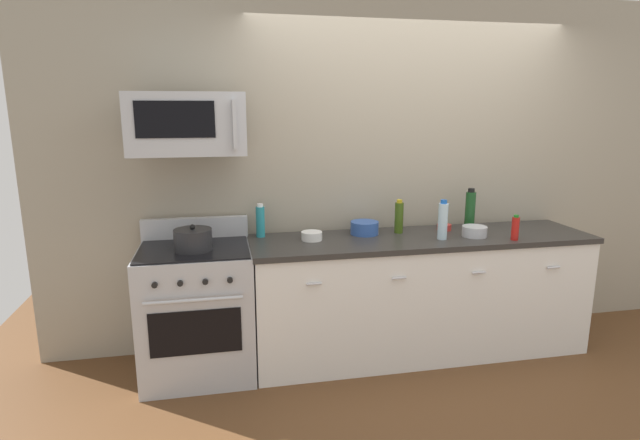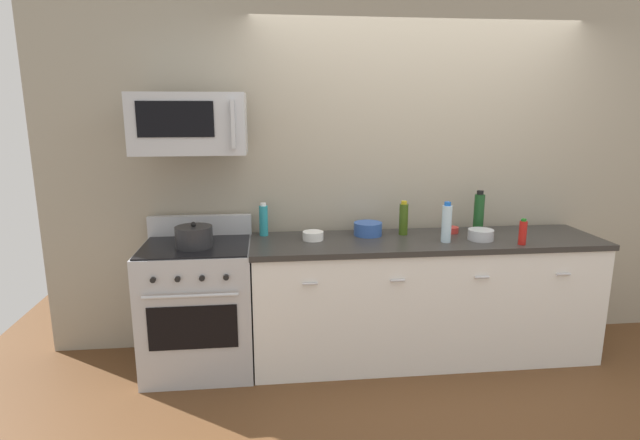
# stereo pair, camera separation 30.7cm
# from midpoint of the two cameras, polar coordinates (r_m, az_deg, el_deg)

# --- Properties ---
(ground_plane) EXTENTS (6.77, 6.77, 0.00)m
(ground_plane) POSITION_cam_midpoint_polar(r_m,az_deg,el_deg) (4.09, 13.60, -14.65)
(ground_plane) COLOR brown
(back_wall) EXTENTS (5.65, 0.10, 2.70)m
(back_wall) POSITION_cam_midpoint_polar(r_m,az_deg,el_deg) (4.07, 12.64, 5.23)
(back_wall) COLOR #9E937F
(back_wall) RESTS_ON ground_plane
(counter_unit) EXTENTS (2.56, 0.66, 0.92)m
(counter_unit) POSITION_cam_midpoint_polar(r_m,az_deg,el_deg) (3.91, 13.96, -8.64)
(counter_unit) COLOR white
(counter_unit) RESTS_ON ground_plane
(range_oven) EXTENTS (0.76, 0.69, 1.07)m
(range_oven) POSITION_cam_midpoint_polar(r_m,az_deg,el_deg) (3.70, -11.26, -9.59)
(range_oven) COLOR #B7BABF
(range_oven) RESTS_ON ground_plane
(microwave) EXTENTS (0.74, 0.44, 0.40)m
(microwave) POSITION_cam_midpoint_polar(r_m,az_deg,el_deg) (3.48, -12.10, 10.68)
(microwave) COLOR #B7BABF
(bottle_water_clear) EXTENTS (0.07, 0.07, 0.29)m
(bottle_water_clear) POSITION_cam_midpoint_polar(r_m,az_deg,el_deg) (3.68, 16.53, -0.37)
(bottle_water_clear) COLOR silver
(bottle_water_clear) RESTS_ON countertop_slab
(bottle_olive_oil) EXTENTS (0.07, 0.07, 0.26)m
(bottle_olive_oil) POSITION_cam_midpoint_polar(r_m,az_deg,el_deg) (3.82, 11.76, 0.12)
(bottle_olive_oil) COLOR #385114
(bottle_olive_oil) RESTS_ON countertop_slab
(bottle_dish_soap) EXTENTS (0.07, 0.07, 0.25)m
(bottle_dish_soap) POSITION_cam_midpoint_polar(r_m,az_deg,el_deg) (3.73, -4.10, -0.03)
(bottle_dish_soap) COLOR teal
(bottle_dish_soap) RESTS_ON countertop_slab
(bottle_wine_green) EXTENTS (0.08, 0.08, 0.32)m
(bottle_wine_green) POSITION_cam_midpoint_polar(r_m,az_deg,el_deg) (4.05, 19.70, 0.78)
(bottle_wine_green) COLOR #19471E
(bottle_wine_green) RESTS_ON countertop_slab
(bottle_hot_sauce_red) EXTENTS (0.05, 0.05, 0.18)m
(bottle_hot_sauce_red) POSITION_cam_midpoint_polar(r_m,az_deg,el_deg) (3.81, 24.22, -1.31)
(bottle_hot_sauce_red) COLOR #B21914
(bottle_hot_sauce_red) RESTS_ON countertop_slab
(bowl_white_ceramic) EXTENTS (0.15, 0.15, 0.06)m
(bowl_white_ceramic) POSITION_cam_midpoint_polar(r_m,az_deg,el_deg) (3.61, 1.63, -1.79)
(bowl_white_ceramic) COLOR white
(bowl_white_ceramic) RESTS_ON countertop_slab
(bowl_blue_mixing) EXTENTS (0.21, 0.21, 0.10)m
(bowl_blue_mixing) POSITION_cam_midpoint_polar(r_m,az_deg,el_deg) (3.78, 7.80, -0.99)
(bowl_blue_mixing) COLOR #2D519E
(bowl_blue_mixing) RESTS_ON countertop_slab
(bowl_red_small) EXTENTS (0.11, 0.11, 0.05)m
(bowl_red_small) POSITION_cam_midpoint_polar(r_m,az_deg,el_deg) (3.99, 16.84, -1.08)
(bowl_red_small) COLOR #B72D28
(bowl_red_small) RESTS_ON countertop_slab
(bowl_steel_prep) EXTENTS (0.18, 0.18, 0.08)m
(bowl_steel_prep) POSITION_cam_midpoint_polar(r_m,az_deg,el_deg) (3.84, 20.01, -1.58)
(bowl_steel_prep) COLOR #B2B5BA
(bowl_steel_prep) RESTS_ON countertop_slab
(stockpot) EXTENTS (0.25, 0.25, 0.18)m
(stockpot) POSITION_cam_midpoint_polar(r_m,az_deg,el_deg) (3.48, -11.70, -1.89)
(stockpot) COLOR #262628
(stockpot) RESTS_ON range_oven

